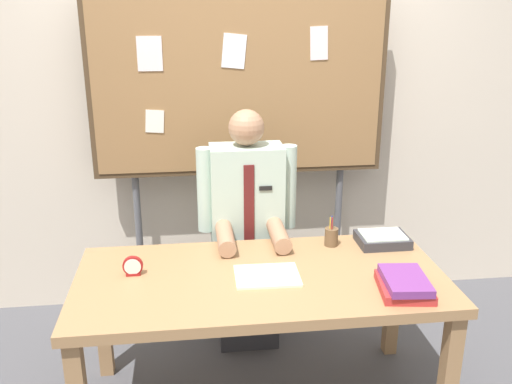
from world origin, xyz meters
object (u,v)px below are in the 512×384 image
Objects in this scene: open_notebook at (267,276)px; paper_tray at (382,239)px; desk at (261,291)px; pen_holder at (331,237)px; desk_clock at (133,267)px; bulletin_board at (239,91)px; person at (247,240)px; book_stack at (405,284)px.

paper_tray is (0.65, 0.29, 0.02)m from open_notebook.
desk is 0.52m from pen_holder.
paper_tray is at bearing 21.77° from desk.
desk_clock is 1.29m from paper_tray.
open_notebook is 0.50m from pen_holder.
person is at bearing -89.96° from bulletin_board.
desk is 0.87× the size of bulletin_board.
desk_clock is 1.02m from pen_holder.
person is 0.70× the size of bulletin_board.
bulletin_board is (-0.00, 0.38, 0.79)m from person.
pen_holder reaches higher than book_stack.
book_stack is at bearing -20.02° from open_notebook.
open_notebook reaches higher than desk.
desk is 0.61m from desk_clock.
desk is at bearing -144.59° from pen_holder.
pen_holder is at bearing 39.13° from open_notebook.
person reaches higher than pen_holder.
desk_clock is (-0.62, 0.10, 0.04)m from open_notebook.
open_notebook is at bearing 159.98° from book_stack.
bulletin_board is 7.62× the size of paper_tray.
open_notebook is 3.17× the size of desk_clock.
desk is 5.80× the size of open_notebook.
pen_holder reaches higher than paper_tray.
pen_holder reaches higher than desk.
paper_tray is (0.68, 0.27, 0.11)m from desk.
bulletin_board is at bearing 116.82° from book_stack.
person reaches higher than open_notebook.
bulletin_board is 21.13× the size of desk_clock.
desk is 18.37× the size of desk_clock.
pen_holder is (0.41, -0.68, -0.66)m from bulletin_board.
book_stack is 1.87× the size of pen_holder.
bulletin_board is at bearing 91.59° from open_notebook.
person is 1.03m from book_stack.
book_stack is 0.62m from open_notebook.
bulletin_board is 1.21m from open_notebook.
desk is 0.66m from book_stack.
person is 14.86× the size of desk_clock.
person is at bearing 40.95° from desk_clock.
desk_clock reaches higher than desk.
bulletin_board reaches higher than desk_clock.
bulletin_board reaches higher than paper_tray.
person reaches higher than book_stack.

